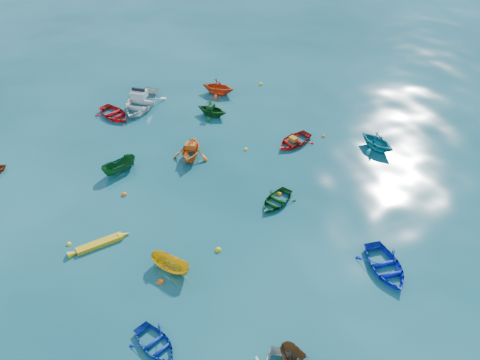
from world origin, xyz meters
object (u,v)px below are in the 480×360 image
object	(u,v)px
dinghy_blue_sw	(156,346)
dinghy_blue_se	(385,269)
kayak_yellow	(100,245)
motorboat_white	(141,106)

from	to	relation	value
dinghy_blue_sw	dinghy_blue_se	distance (m)	13.00
kayak_yellow	dinghy_blue_se	bearing A→B (deg)	-126.01
dinghy_blue_se	kayak_yellow	xyz separation A→B (m)	(-14.51, 7.70, 0.00)
dinghy_blue_se	kayak_yellow	world-z (taller)	dinghy_blue_se
kayak_yellow	motorboat_white	distance (m)	16.03
kayak_yellow	dinghy_blue_sw	bearing A→B (deg)	-176.90
dinghy_blue_sw	dinghy_blue_se	world-z (taller)	dinghy_blue_se
dinghy_blue_se	motorboat_white	distance (m)	24.36
dinghy_blue_se	kayak_yellow	distance (m)	16.42
kayak_yellow	motorboat_white	world-z (taller)	motorboat_white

